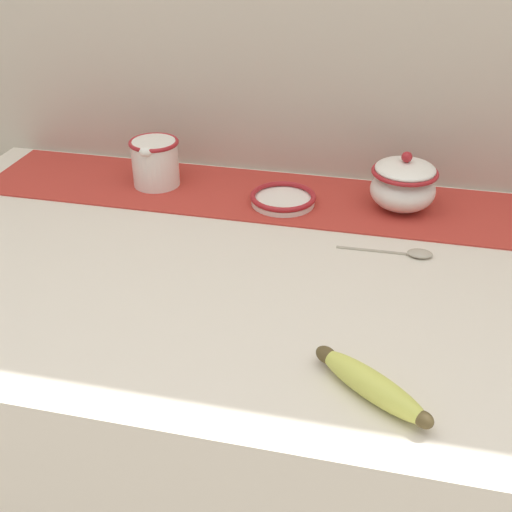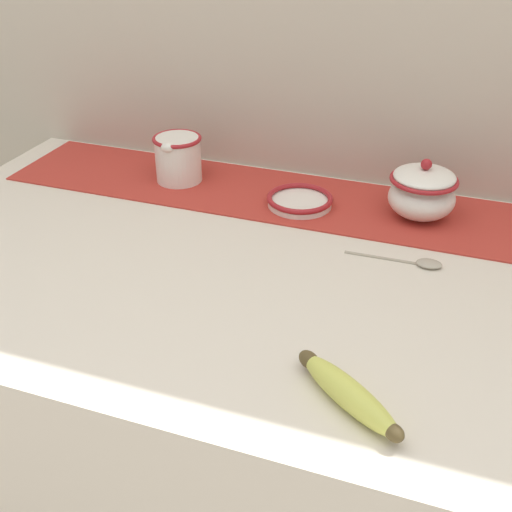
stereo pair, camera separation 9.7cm
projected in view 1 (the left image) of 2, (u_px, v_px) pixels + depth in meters
countertop at (279, 457)px, 1.26m from camera, size 1.42×0.76×0.88m
back_wall at (328, 12)px, 1.20m from camera, size 2.22×0.04×2.40m
table_runner at (309, 200)px, 1.24m from camera, size 1.31×0.23×0.00m
cream_pitcher at (155, 161)px, 1.28m from camera, size 0.10×0.12×0.10m
sugar_bowl at (403, 184)px, 1.18m from camera, size 0.12×0.12×0.11m
small_dish at (283, 199)px, 1.22m from camera, size 0.13×0.13×0.02m
banana at (371, 385)px, 0.77m from camera, size 0.16×0.12×0.04m
spoon at (415, 253)px, 1.06m from camera, size 0.16×0.03×0.01m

